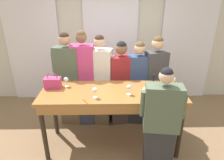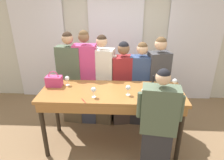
# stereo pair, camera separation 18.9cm
# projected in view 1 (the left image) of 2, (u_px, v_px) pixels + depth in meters

# --- Properties ---
(ground_plane) EXTENTS (18.00, 18.00, 0.00)m
(ground_plane) POSITION_uv_depth(u_px,v_px,m) (112.00, 144.00, 3.51)
(ground_plane) COLOR #846647
(wall_back) EXTENTS (12.00, 0.06, 2.80)m
(wall_back) POSITION_uv_depth(u_px,v_px,m) (111.00, 41.00, 4.62)
(wall_back) COLOR beige
(wall_back) RESTS_ON ground_plane
(curtain_panel_left) EXTENTS (1.21, 0.03, 2.69)m
(curtain_panel_left) POSITION_uv_depth(u_px,v_px,m) (33.00, 45.00, 4.56)
(curtain_panel_left) COLOR white
(curtain_panel_left) RESTS_ON ground_plane
(curtain_panel_center) EXTENTS (1.21, 0.03, 2.69)m
(curtain_panel_center) POSITION_uv_depth(u_px,v_px,m) (111.00, 45.00, 4.59)
(curtain_panel_center) COLOR white
(curtain_panel_center) RESTS_ON ground_plane
(curtain_panel_right) EXTENTS (1.21, 0.03, 2.69)m
(curtain_panel_right) POSITION_uv_depth(u_px,v_px,m) (187.00, 44.00, 4.62)
(curtain_panel_right) COLOR white
(curtain_panel_right) RESTS_ON ground_plane
(tasting_bar) EXTENTS (2.21, 0.79, 1.04)m
(tasting_bar) POSITION_uv_depth(u_px,v_px,m) (112.00, 98.00, 3.12)
(tasting_bar) COLOR #9E6633
(tasting_bar) RESTS_ON ground_plane
(wine_bottle) EXTENTS (0.07, 0.07, 0.32)m
(wine_bottle) POSITION_uv_depth(u_px,v_px,m) (153.00, 87.00, 2.95)
(wine_bottle) COLOR black
(wine_bottle) RESTS_ON tasting_bar
(handbag) EXTENTS (0.25, 0.15, 0.26)m
(handbag) POSITION_uv_depth(u_px,v_px,m) (53.00, 82.00, 3.17)
(handbag) COLOR #C63870
(handbag) RESTS_ON tasting_bar
(wine_glass_front_left) EXTENTS (0.08, 0.08, 0.16)m
(wine_glass_front_left) POSITION_uv_depth(u_px,v_px,m) (129.00, 87.00, 2.94)
(wine_glass_front_left) COLOR white
(wine_glass_front_left) RESTS_ON tasting_bar
(wine_glass_front_mid) EXTENTS (0.08, 0.08, 0.16)m
(wine_glass_front_mid) POSITION_uv_depth(u_px,v_px,m) (145.00, 90.00, 2.87)
(wine_glass_front_mid) COLOR white
(wine_glass_front_mid) RESTS_ON tasting_bar
(wine_glass_front_right) EXTENTS (0.08, 0.08, 0.16)m
(wine_glass_front_right) POSITION_uv_depth(u_px,v_px,m) (66.00, 80.00, 3.20)
(wine_glass_front_right) COLOR white
(wine_glass_front_right) RESTS_ON tasting_bar
(wine_glass_center_left) EXTENTS (0.08, 0.08, 0.16)m
(wine_glass_center_left) POSITION_uv_depth(u_px,v_px,m) (173.00, 80.00, 3.21)
(wine_glass_center_left) COLOR white
(wine_glass_center_left) RESTS_ON tasting_bar
(wine_glass_center_mid) EXTENTS (0.08, 0.08, 0.16)m
(wine_glass_center_mid) POSITION_uv_depth(u_px,v_px,m) (95.00, 91.00, 2.85)
(wine_glass_center_mid) COLOR white
(wine_glass_center_mid) RESTS_ON tasting_bar
(wine_glass_center_right) EXTENTS (0.08, 0.08, 0.16)m
(wine_glass_center_right) POSITION_uv_depth(u_px,v_px,m) (145.00, 94.00, 2.75)
(wine_glass_center_right) COLOR white
(wine_glass_center_right) RESTS_ON tasting_bar
(pen) EXTENTS (0.09, 0.13, 0.01)m
(pen) POSITION_uv_depth(u_px,v_px,m) (85.00, 102.00, 2.78)
(pen) COLOR maroon
(pen) RESTS_ON tasting_bar
(guest_olive_jacket) EXTENTS (0.57, 0.27, 1.83)m
(guest_olive_jacket) POSITION_uv_depth(u_px,v_px,m) (68.00, 80.00, 3.73)
(guest_olive_jacket) COLOR brown
(guest_olive_jacket) RESTS_ON ground_plane
(guest_pink_top) EXTENTS (0.52, 0.26, 1.85)m
(guest_pink_top) POSITION_uv_depth(u_px,v_px,m) (84.00, 79.00, 3.73)
(guest_pink_top) COLOR #383D51
(guest_pink_top) RESTS_ON ground_plane
(guest_cream_sweater) EXTENTS (0.54, 0.34, 1.78)m
(guest_cream_sweater) POSITION_uv_depth(u_px,v_px,m) (100.00, 82.00, 3.76)
(guest_cream_sweater) COLOR brown
(guest_cream_sweater) RESTS_ON ground_plane
(guest_striped_shirt) EXTENTS (0.53, 0.32, 1.67)m
(guest_striped_shirt) POSITION_uv_depth(u_px,v_px,m) (121.00, 84.00, 3.78)
(guest_striped_shirt) COLOR #473833
(guest_striped_shirt) RESTS_ON ground_plane
(guest_navy_coat) EXTENTS (0.52, 0.28, 1.66)m
(guest_navy_coat) POSITION_uv_depth(u_px,v_px,m) (138.00, 84.00, 3.79)
(guest_navy_coat) COLOR #28282D
(guest_navy_coat) RESTS_ON ground_plane
(guest_beige_cap) EXTENTS (0.50, 0.34, 1.75)m
(guest_beige_cap) POSITION_uv_depth(u_px,v_px,m) (154.00, 81.00, 3.77)
(guest_beige_cap) COLOR #28282D
(guest_beige_cap) RESTS_ON ground_plane
(host_pouring) EXTENTS (0.57, 0.29, 1.64)m
(host_pouring) POSITION_uv_depth(u_px,v_px,m) (161.00, 126.00, 2.62)
(host_pouring) COLOR #28282D
(host_pouring) RESTS_ON ground_plane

